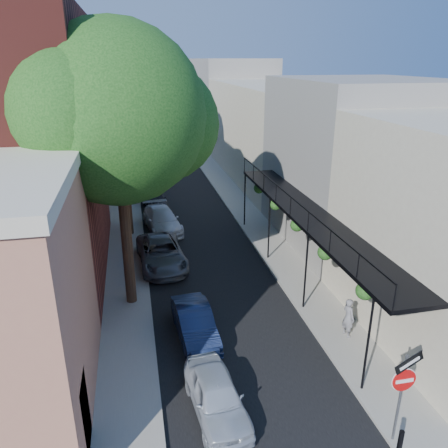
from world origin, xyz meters
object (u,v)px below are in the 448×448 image
parked_car_a (216,396)px  parked_car_e (154,199)px  oak_far (127,83)px  pedestrian (348,317)px  oak_near (128,117)px  parked_car_b (195,323)px  bollard (400,443)px  parked_car_c (161,253)px  parked_car_f (146,182)px  oak_mid (128,115)px  parked_car_d (162,220)px  sign_post (403,383)px

parked_car_a → parked_car_e: size_ratio=0.96×
oak_far → pedestrian: 23.96m
oak_near → oak_far: bearing=90.0°
oak_far → parked_car_b: 21.74m
oak_far → parked_car_b: size_ratio=3.25×
bollard → parked_car_a: (-4.40, 2.60, 0.08)m
parked_car_a → parked_car_c: bearing=89.1°
oak_far → parked_car_e: bearing=-73.2°
bollard → parked_car_f: (-5.40, 27.27, 0.07)m
pedestrian → oak_near: bearing=48.2°
oak_mid → parked_car_c: bearing=-76.0°
parked_car_b → parked_car_c: bearing=92.9°
parked_car_a → parked_car_e: parked_car_e is taller
oak_far → parked_car_d: bearing=-80.1°
sign_post → parked_car_e: size_ratio=0.81×
oak_near → oak_far: (0.01, 17.01, 0.38)m
parked_car_d → pedestrian: 14.06m
parked_car_c → parked_car_b: bearing=-87.2°
parked_car_a → parked_car_f: (-1.00, 24.67, -0.01)m
parked_car_a → pedestrian: (5.54, 2.63, 0.30)m
oak_near → parked_car_f: bearing=86.8°
parked_car_a → pedestrian: bearing=19.9°
sign_post → parked_car_a: 5.23m
bollard → parked_car_a: parked_car_a is taller
parked_car_d → oak_mid: bearing=-179.6°
oak_far → parked_car_f: (0.95, 0.50, -7.67)m
sign_post → bollard: sign_post is taller
oak_far → parked_car_d: 11.73m
parked_car_c → parked_car_e: parked_car_c is taller
sign_post → pedestrian: (0.98, 4.76, -1.14)m
parked_car_b → parked_car_d: parked_car_d is taller
bollard → parked_car_b: size_ratio=0.22×
parked_car_a → parked_car_e: 19.80m
parked_car_a → parked_car_c: (-0.84, 10.37, 0.07)m
oak_far → parked_car_a: bearing=-85.4°
oak_far → parked_car_e: oak_far is taller
parked_car_d → bollard: bearing=-82.9°
oak_mid → parked_car_c: size_ratio=2.12×
parked_car_b → parked_car_f: 20.78m
parked_car_f → pedestrian: pedestrian is taller
oak_far → bollard: bearing=-76.6°
bollard → sign_post: bearing=71.4°
oak_far → oak_mid: bearing=-90.4°
parked_car_b → pedestrian: 5.76m
sign_post → parked_car_b: (-4.63, 6.03, -1.43)m
bollard → pedestrian: bearing=77.7°
sign_post → parked_car_c: 13.68m
oak_mid → parked_car_f: bearing=83.9°
parked_car_b → pedestrian: size_ratio=2.35×
oak_mid → parked_car_b: oak_mid is taller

